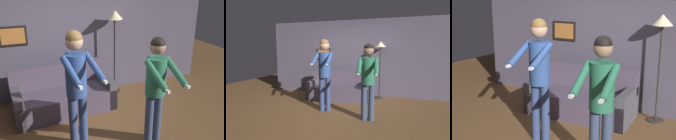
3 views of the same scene
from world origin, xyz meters
The scene contains 5 objects.
back_wall_assembly centered at (-0.01, 2.02, 1.30)m, with size 6.40×0.09×2.60m.
couch centered at (-0.39, 1.33, 0.28)m, with size 1.97×1.01×0.87m.
torchiere_lamp centered at (0.87, 1.76, 1.55)m, with size 0.34×0.34×1.84m.
person_standing_left centered at (-0.39, 0.09, 1.13)m, with size 0.51×0.75×1.84m.
person_standing_right centered at (0.74, -0.20, 1.04)m, with size 0.48×0.68×1.72m.
Camera 3 is at (2.26, -3.38, 2.19)m, focal length 50.00 mm.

